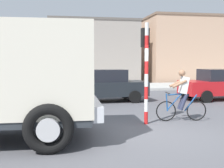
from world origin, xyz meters
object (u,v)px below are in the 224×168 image
Objects in this scene: traffic_light_pole at (146,59)px; car_far_side at (220,84)px; car_white_mid at (105,85)px; pedestrian_near_kerb at (57,81)px; cyclist at (182,95)px.

traffic_light_pole reaches higher than car_far_side.
traffic_light_pole reaches higher than car_white_mid.
car_far_side is at bearing 41.21° from traffic_light_pole.
pedestrian_near_kerb reaches higher than car_white_mid.
car_far_side is (6.02, -0.41, 0.00)m from car_white_mid.
pedestrian_near_kerb is (-2.88, 8.29, -1.22)m from traffic_light_pole.
traffic_light_pole is at bearing -173.04° from cyclist.
cyclist is 9.15m from pedestrian_near_kerb.
car_far_side is 2.51× the size of pedestrian_near_kerb.
traffic_light_pole is at bearing -138.79° from car_far_side.
car_white_mid is at bearing 95.35° from traffic_light_pole.
pedestrian_near_kerb is at bearing 157.70° from car_far_side.
traffic_light_pole is (-1.31, -0.16, 1.20)m from cyclist.
cyclist is 1.07× the size of pedestrian_near_kerb.
pedestrian_near_kerb reaches higher than car_far_side.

